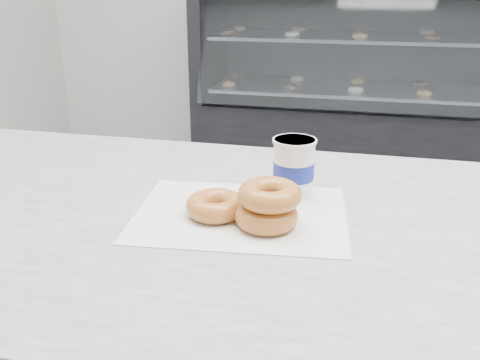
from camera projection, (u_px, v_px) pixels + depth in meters
The scene contains 5 objects.
display_case at pixel (387, 104), 3.41m from camera, with size 2.40×0.74×1.25m.
wax_paper at pixel (241, 214), 0.87m from camera, with size 0.34×0.26×0.00m, color white.
donut_single at pixel (216, 206), 0.86m from camera, with size 0.10×0.10×0.03m, color #D27D39.
donut_stack at pixel (268, 205), 0.82m from camera, with size 0.14×0.14×0.07m.
coffee_cup at pixel (294, 167), 0.93m from camera, with size 0.08×0.08×0.10m.
Camera 1 is at (-0.15, -1.36, 1.27)m, focal length 40.00 mm.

